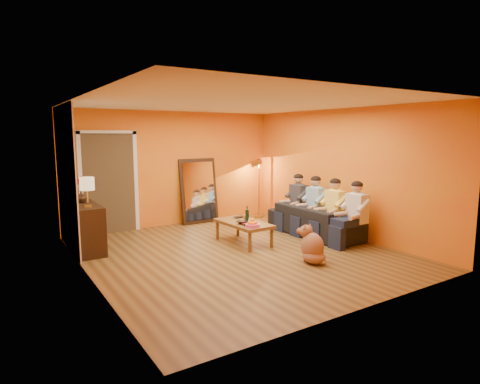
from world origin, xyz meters
TOP-DOWN VIEW (x-y plane):
  - room_shell at (0.00, 0.37)m, footprint 5.00×5.50m
  - white_accent at (-2.48, 1.75)m, footprint 0.02×1.90m
  - doorway_recess at (-1.50, 2.83)m, footprint 1.06×0.30m
  - door_jamb_left at (-2.07, 2.71)m, footprint 0.08×0.06m
  - door_jamb_right at (-0.93, 2.71)m, footprint 0.08×0.06m
  - door_header at (-1.50, 2.71)m, footprint 1.22×0.06m
  - mirror_frame at (0.55, 2.63)m, footprint 0.92×0.27m
  - mirror_glass at (0.55, 2.59)m, footprint 0.78×0.21m
  - sideboard at (-2.24, 1.55)m, footprint 0.44×1.18m
  - table_lamp at (-2.24, 1.25)m, footprint 0.24×0.24m
  - sofa at (2.00, 0.23)m, footprint 2.12×0.83m
  - coffee_table at (0.42, 0.48)m, footprint 0.67×1.24m
  - floor_lamp at (2.10, 2.35)m, footprint 0.35×0.31m
  - dog at (0.72, -1.11)m, footprint 0.51×0.63m
  - person_far_left at (2.13, -0.77)m, footprint 0.70×0.44m
  - person_mid_left at (2.13, -0.22)m, footprint 0.70×0.44m
  - person_mid_right at (2.13, 0.33)m, footprint 0.70×0.44m
  - person_far_right at (2.13, 0.88)m, footprint 0.70×0.44m
  - fruit_bowl at (0.32, 0.03)m, footprint 0.26×0.26m
  - wine_bottle at (0.47, 0.43)m, footprint 0.07×0.07m
  - tumbler at (0.54, 0.60)m, footprint 0.12×0.12m
  - laptop at (0.60, 0.83)m, footprint 0.34×0.26m
  - book_lower at (0.24, 0.28)m, footprint 0.19×0.25m
  - book_mid at (0.25, 0.29)m, footprint 0.18×0.24m
  - book_upper at (0.24, 0.27)m, footprint 0.26×0.27m
  - vase at (-2.24, 1.80)m, footprint 0.20×0.20m
  - flowers at (-2.24, 1.80)m, footprint 0.17×0.17m

SIDE VIEW (x-z plane):
  - coffee_table at x=0.42m, z-range 0.00..0.42m
  - sofa at x=2.00m, z-range 0.00..0.62m
  - dog at x=0.72m, z-range 0.00..0.64m
  - sideboard at x=-2.24m, z-range 0.00..0.85m
  - book_lower at x=0.24m, z-range 0.42..0.44m
  - laptop at x=0.60m, z-range 0.42..0.44m
  - book_mid at x=0.25m, z-range 0.44..0.46m
  - book_upper at x=0.24m, z-range 0.46..0.48m
  - tumbler at x=0.54m, z-range 0.42..0.52m
  - fruit_bowl at x=0.32m, z-range 0.42..0.58m
  - wine_bottle at x=0.47m, z-range 0.42..0.73m
  - person_far_left at x=2.13m, z-range 0.00..1.22m
  - person_mid_left at x=2.13m, z-range 0.00..1.22m
  - person_mid_right at x=2.13m, z-range 0.00..1.22m
  - person_far_right at x=2.13m, z-range 0.00..1.22m
  - floor_lamp at x=2.10m, z-range 0.00..1.44m
  - mirror_frame at x=0.55m, z-range 0.00..1.52m
  - mirror_glass at x=0.55m, z-range 0.09..1.43m
  - vase at x=-2.24m, z-range 0.85..1.05m
  - doorway_recess at x=-1.50m, z-range 0.00..2.10m
  - door_jamb_left at x=-2.07m, z-range -0.05..2.15m
  - door_jamb_right at x=-0.93m, z-range -0.05..2.15m
  - table_lamp at x=-2.24m, z-range 0.85..1.36m
  - flowers at x=-2.24m, z-range 0.97..1.45m
  - room_shell at x=0.00m, z-range 0.00..2.60m
  - white_accent at x=-2.48m, z-range 0.01..2.59m
  - door_header at x=-1.50m, z-range 2.08..2.16m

